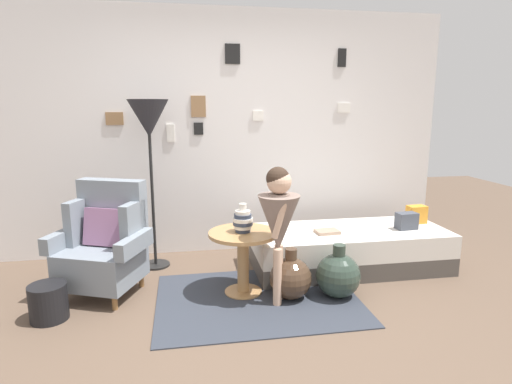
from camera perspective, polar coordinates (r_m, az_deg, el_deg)
name	(u,v)px	position (r m, az deg, el deg)	size (l,w,h in m)	color
ground_plane	(258,337)	(3.16, 0.29, -18.99)	(12.00, 12.00, 0.00)	brown
gallery_wall	(227,134)	(4.66, -3.97, 7.85)	(4.80, 0.12, 2.60)	silver
rug	(258,299)	(3.67, 0.23, -14.21)	(1.68, 1.26, 0.01)	#333842
armchair	(105,244)	(3.89, -19.68, -6.56)	(0.89, 0.79, 0.97)	olive
daybed	(349,249)	(4.36, 12.42, -7.46)	(1.90, 0.81, 0.40)	#4C4742
pillow_head	(416,214)	(4.71, 20.79, -2.84)	(0.19, 0.12, 0.18)	orange
pillow_mid	(407,221)	(4.45, 19.61, -3.68)	(0.20, 0.12, 0.17)	#474C56
side_table	(243,249)	(3.65, -1.75, -7.72)	(0.59, 0.59, 0.55)	tan
vase_striped	(243,220)	(3.57, -1.76, -3.85)	(0.17, 0.17, 0.25)	#2D384C
floor_lamp	(149,125)	(4.21, -14.23, 8.80)	(0.39, 0.39, 1.66)	black
person_child	(279,218)	(3.37, 3.07, -3.49)	(0.34, 0.34, 1.14)	#D8AD8E
book_on_daybed	(327,232)	(4.14, 9.57, -5.29)	(0.22, 0.16, 0.03)	tan
demijohn_near	(291,278)	(3.64, 4.68, -11.46)	(0.36, 0.36, 0.44)	#473323
demijohn_far	(338,275)	(3.72, 11.00, -10.94)	(0.38, 0.38, 0.46)	#2D3D33
magazine_basket	(48,302)	(3.67, -26.17, -13.17)	(0.28, 0.28, 0.28)	black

